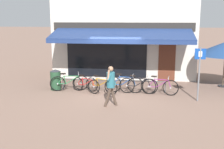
% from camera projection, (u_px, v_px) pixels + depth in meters
% --- Properties ---
extents(ground_plane, '(160.00, 160.00, 0.00)m').
position_uv_depth(ground_plane, '(112.00, 93.00, 13.02)').
color(ground_plane, '#846656').
extents(shop_front, '(8.04, 4.94, 5.59)m').
position_uv_depth(shop_front, '(125.00, 28.00, 16.55)').
color(shop_front, beige).
rests_on(shop_front, ground_plane).
extents(bike_rack_rail, '(4.94, 0.04, 0.57)m').
position_uv_depth(bike_rack_rail, '(113.00, 81.00, 13.14)').
color(bike_rack_rail, '#47494F').
rests_on(bike_rack_rail, ground_plane).
extents(bicycle_green, '(1.79, 0.65, 0.88)m').
position_uv_depth(bicycle_green, '(69.00, 83.00, 13.33)').
color(bicycle_green, black).
rests_on(bicycle_green, ground_plane).
extents(bicycle_red, '(1.49, 0.83, 0.80)m').
position_uv_depth(bicycle_red, '(86.00, 85.00, 13.11)').
color(bicycle_red, black).
rests_on(bicycle_red, ground_plane).
extents(bicycle_orange, '(1.61, 0.82, 0.82)m').
position_uv_depth(bicycle_orange, '(101.00, 85.00, 12.94)').
color(bicycle_orange, black).
rests_on(bicycle_orange, ground_plane).
extents(bicycle_blue, '(1.76, 0.52, 0.89)m').
position_uv_depth(bicycle_blue, '(124.00, 84.00, 13.03)').
color(bicycle_blue, black).
rests_on(bicycle_blue, ground_plane).
extents(bicycle_black, '(1.78, 0.52, 0.86)m').
position_uv_depth(bicycle_black, '(138.00, 85.00, 12.84)').
color(bicycle_black, black).
rests_on(bicycle_black, ground_plane).
extents(bicycle_purple, '(1.70, 0.52, 0.86)m').
position_uv_depth(bicycle_purple, '(159.00, 86.00, 12.65)').
color(bicycle_purple, black).
rests_on(bicycle_purple, ground_plane).
extents(pedestrian_adult, '(0.53, 0.56, 1.61)m').
position_uv_depth(pedestrian_adult, '(111.00, 82.00, 10.92)').
color(pedestrian_adult, '#47382D').
rests_on(pedestrian_adult, ground_plane).
extents(litter_bin, '(0.51, 0.51, 1.00)m').
position_uv_depth(litter_bin, '(56.00, 79.00, 13.52)').
color(litter_bin, '#23472D').
rests_on(litter_bin, ground_plane).
extents(parking_sign, '(0.44, 0.07, 2.27)m').
position_uv_depth(parking_sign, '(199.00, 68.00, 11.50)').
color(parking_sign, slate).
rests_on(parking_sign, ground_plane).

